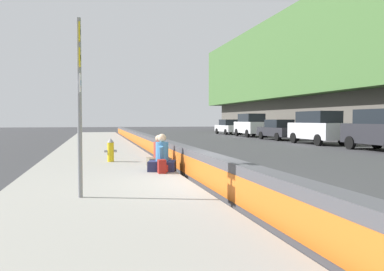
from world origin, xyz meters
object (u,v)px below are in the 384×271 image
seated_person_foreground (162,159)px  backpack (162,167)px  route_sign_post (80,94)px  parked_car_far (251,125)px  fire_hydrant (111,150)px  parked_car_fourth (318,127)px  parked_car_farther (228,127)px  parked_car_third (384,129)px  seated_person_middle (159,156)px  parked_car_midline (279,130)px

seated_person_foreground → backpack: (-0.53, 0.09, -0.16)m
route_sign_post → parked_car_far: route_sign_post is taller
route_sign_post → parked_car_far: 31.79m
fire_hydrant → route_sign_post: bearing=172.8°
route_sign_post → parked_car_far: size_ratio=0.74×
route_sign_post → parked_car_fourth: size_ratio=0.74×
route_sign_post → parked_car_farther: bearing=-23.9°
parked_car_third → parked_car_fourth: same height
seated_person_middle → backpack: 1.81m
seated_person_middle → parked_car_farther: (29.38, -12.82, 0.39)m
parked_car_far → parked_car_fourth: bearing=179.6°
route_sign_post → seated_person_middle: (4.88, -2.38, -1.77)m
fire_hydrant → parked_car_midline: size_ratio=0.19×
fire_hydrant → parked_car_farther: (27.64, -14.36, 0.27)m
parked_car_farther → parked_car_far: bearing=-179.2°
parked_car_farther → seated_person_middle: bearing=156.4°
backpack → parked_car_fourth: parked_car_fourth is taller
seated_person_foreground → parked_car_farther: size_ratio=0.25×
parked_car_third → parked_car_far: same height
backpack → parked_car_third: 14.84m
seated_person_foreground → parked_car_fourth: 17.78m
parked_car_fourth → fire_hydrant: bearing=122.5°
seated_person_foreground → parked_car_far: bearing=-28.2°
parked_car_far → parked_car_farther: size_ratio=1.06×
route_sign_post → parked_car_third: (9.69, -15.45, -1.05)m
seated_person_foreground → parked_car_far: parked_car_far is taller
route_sign_post → parked_car_farther: (34.26, -15.20, -1.37)m
seated_person_foreground → backpack: seated_person_foreground is taller
seated_person_middle → backpack: bearing=174.0°
backpack → parked_car_midline: 22.62m
fire_hydrant → parked_car_midline: 20.73m
fire_hydrant → parked_car_third: 14.94m
seated_person_middle → backpack: size_ratio=2.62×
seated_person_middle → parked_car_farther: bearing=-23.6°
seated_person_foreground → parked_car_midline: bearing=-35.6°
route_sign_post → seated_person_middle: bearing=-26.0°
backpack → parked_car_third: (6.60, -13.26, 0.85)m
seated_person_foreground → route_sign_post: bearing=147.8°
seated_person_middle → route_sign_post: bearing=154.0°
parked_car_farther → backpack: bearing=157.4°
seated_person_foreground → parked_car_fourth: (12.17, -12.93, 0.69)m
parked_car_fourth → parked_car_midline: parked_car_fourth is taller
parked_car_far → parked_car_farther: 6.42m
fire_hydrant → parked_car_fourth: bearing=-57.5°
fire_hydrant → parked_car_farther: parked_car_farther is taller
seated_person_foreground → seated_person_middle: size_ratio=1.09×
parked_car_third → parked_car_farther: parked_car_third is taller
backpack → parked_car_fourth: bearing=-45.7°
parked_car_midline → parked_car_far: bearing=-1.1°
parked_car_fourth → parked_car_far: same height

